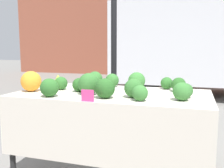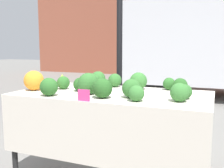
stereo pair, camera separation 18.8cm
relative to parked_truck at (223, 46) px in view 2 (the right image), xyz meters
The scene contains 21 objects.
building_facade 4.91m from the parked_truck, 102.04° to the left, with size 16.00×0.60×4.98m.
tent_pole 4.49m from the parked_truck, 105.88° to the right, with size 0.07×0.07×2.36m.
parked_truck is the anchor object (origin of this frame).
market_table 5.32m from the parked_truck, 100.83° to the right, with size 1.75×0.89×0.88m.
orange_cauliflower 5.58m from the parked_truck, 108.22° to the right, with size 0.19×0.19×0.19m.
romanesco_head 5.18m from the parked_truck, 109.02° to the right, with size 0.15×0.15×0.12m.
broccoli_head_0 4.95m from the parked_truck, 99.59° to the right, with size 0.17×0.17×0.17m.
broccoli_head_1 5.68m from the parked_truck, 104.68° to the right, with size 0.15×0.15×0.15m.
broccoli_head_2 5.48m from the parked_truck, 97.13° to the right, with size 0.12×0.12×0.12m.
broccoli_head_3 5.35m from the parked_truck, 104.16° to the right, with size 0.13×0.13×0.13m.
broccoli_head_4 4.83m from the parked_truck, 96.42° to the right, with size 0.12×0.12×0.12m.
broccoli_head_5 5.34m from the parked_truck, 93.99° to the right, with size 0.14×0.14×0.14m.
broccoli_head_6 5.35m from the parked_truck, 106.53° to the right, with size 0.13×0.13×0.13m.
broccoli_head_7 5.22m from the parked_truck, 93.82° to the right, with size 0.12×0.12×0.12m.
broccoli_head_8 4.94m from the parked_truck, 102.89° to the right, with size 0.14×0.14×0.14m.
broccoli_head_9 5.50m from the parked_truck, 100.20° to the right, with size 0.16×0.16×0.16m.
broccoli_head_10 5.42m from the parked_truck, 102.39° to the right, with size 0.19×0.19×0.19m.
broccoli_head_11 5.37m from the parked_truck, 98.12° to the right, with size 0.16×0.16×0.16m.
broccoli_head_12 5.00m from the parked_truck, 104.92° to the right, with size 0.16×0.16×0.16m.
broccoli_head_13 4.94m from the parked_truck, 94.86° to the right, with size 0.13×0.13×0.13m.
price_sign 5.68m from the parked_truck, 100.74° to the right, with size 0.10×0.01×0.09m.
Camera 2 is at (0.88, -2.19, 1.29)m, focal length 42.00 mm.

